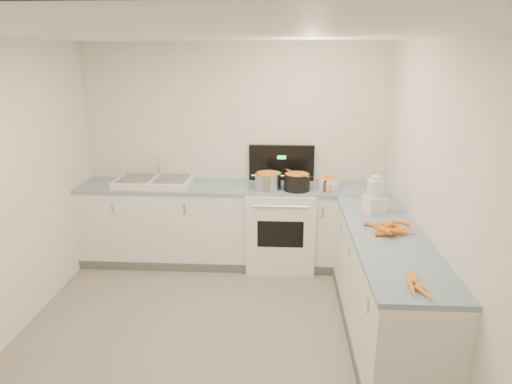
# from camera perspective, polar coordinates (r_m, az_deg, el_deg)

# --- Properties ---
(floor) EXTENTS (3.50, 4.00, 0.00)m
(floor) POSITION_cam_1_polar(r_m,az_deg,el_deg) (4.06, -5.42, -18.96)
(floor) COLOR gray
(floor) RESTS_ON ground
(ceiling) EXTENTS (3.50, 4.00, 0.00)m
(ceiling) POSITION_cam_1_polar(r_m,az_deg,el_deg) (3.30, -6.68, 19.04)
(ceiling) COLOR silver
(ceiling) RESTS_ON ground
(wall_back) EXTENTS (3.50, 0.00, 2.50)m
(wall_back) POSITION_cam_1_polar(r_m,az_deg,el_deg) (5.39, -2.65, 4.85)
(wall_back) COLOR silver
(wall_back) RESTS_ON ground
(wall_right) EXTENTS (0.00, 4.00, 2.50)m
(wall_right) POSITION_cam_1_polar(r_m,az_deg,el_deg) (3.64, 22.39, -2.37)
(wall_right) COLOR silver
(wall_right) RESTS_ON ground
(counter_back) EXTENTS (3.50, 0.62, 0.94)m
(counter_back) POSITION_cam_1_polar(r_m,az_deg,el_deg) (5.33, -2.86, -4.05)
(counter_back) COLOR white
(counter_back) RESTS_ON ground
(counter_right) EXTENTS (0.62, 2.20, 0.94)m
(counter_right) POSITION_cam_1_polar(r_m,az_deg,el_deg) (4.12, 15.82, -11.26)
(counter_right) COLOR white
(counter_right) RESTS_ON ground
(stove) EXTENTS (0.76, 0.65, 1.36)m
(stove) POSITION_cam_1_polar(r_m,az_deg,el_deg) (5.28, 3.08, -4.19)
(stove) COLOR white
(stove) RESTS_ON ground
(sink) EXTENTS (0.86, 0.52, 0.31)m
(sink) POSITION_cam_1_polar(r_m,az_deg,el_deg) (5.34, -12.59, 1.33)
(sink) COLOR white
(sink) RESTS_ON counter_back
(steel_pot) EXTENTS (0.36, 0.36, 0.21)m
(steel_pot) POSITION_cam_1_polar(r_m,az_deg,el_deg) (5.00, 1.53, 1.23)
(steel_pot) COLOR silver
(steel_pot) RESTS_ON stove
(black_pot) EXTENTS (0.34, 0.34, 0.20)m
(black_pot) POSITION_cam_1_polar(r_m,az_deg,el_deg) (5.00, 5.14, 1.14)
(black_pot) COLOR black
(black_pot) RESTS_ON stove
(wooden_spoon) EXTENTS (0.25, 0.32, 0.02)m
(wooden_spoon) POSITION_cam_1_polar(r_m,az_deg,el_deg) (4.97, 5.17, 2.38)
(wooden_spoon) COLOR #AD7A47
(wooden_spoon) RESTS_ON black_pot
(mixing_bowl) EXTENTS (0.30, 0.30, 0.12)m
(mixing_bowl) POSITION_cam_1_polar(r_m,az_deg,el_deg) (5.12, 9.09, 1.14)
(mixing_bowl) COLOR white
(mixing_bowl) RESTS_ON counter_back
(extract_bottle) EXTENTS (0.04, 0.04, 0.11)m
(extract_bottle) POSITION_cam_1_polar(r_m,az_deg,el_deg) (4.98, 8.63, 0.62)
(extract_bottle) COLOR #593319
(extract_bottle) RESTS_ON counter_back
(spice_jar) EXTENTS (0.05, 0.05, 0.09)m
(spice_jar) POSITION_cam_1_polar(r_m,az_deg,el_deg) (4.95, 9.03, 0.41)
(spice_jar) COLOR #E5B266
(spice_jar) RESTS_ON counter_back
(food_processor) EXTENTS (0.22, 0.24, 0.35)m
(food_processor) POSITION_cam_1_polar(r_m,az_deg,el_deg) (4.42, 14.62, -0.55)
(food_processor) COLOR white
(food_processor) RESTS_ON counter_right
(carrot_pile) EXTENTS (0.39, 0.35, 0.08)m
(carrot_pile) POSITION_cam_1_polar(r_m,az_deg,el_deg) (3.98, 16.35, -4.37)
(carrot_pile) COLOR orange
(carrot_pile) RESTS_ON counter_right
(peeled_carrots) EXTENTS (0.14, 0.35, 0.04)m
(peeled_carrots) POSITION_cam_1_polar(r_m,az_deg,el_deg) (3.12, 19.56, -11.03)
(peeled_carrots) COLOR orange
(peeled_carrots) RESTS_ON counter_right
(peelings) EXTENTS (0.19, 0.22, 0.01)m
(peelings) POSITION_cam_1_polar(r_m,az_deg,el_deg) (5.43, -14.84, 1.84)
(peelings) COLOR tan
(peelings) RESTS_ON sink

